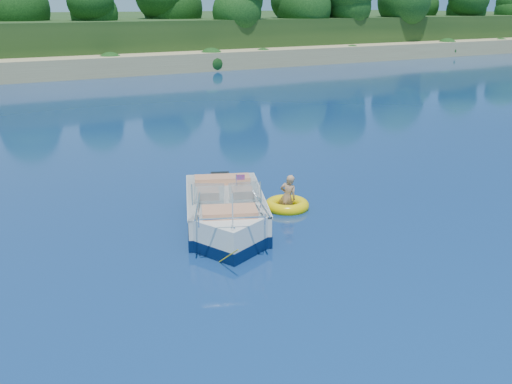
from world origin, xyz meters
TOP-DOWN VIEW (x-y plane):
  - ground at (0.00, 0.00)m, footprint 160.00×160.00m
  - motorboat at (1.34, 2.45)m, footprint 3.19×5.12m
  - tow_tube at (3.45, 2.93)m, footprint 1.57×1.57m
  - boy at (3.45, 2.92)m, footprint 0.66×0.76m

SIDE VIEW (x-z plane):
  - ground at x=0.00m, z-range 0.00..0.00m
  - boy at x=3.45m, z-range -0.70..0.70m
  - tow_tube at x=3.45m, z-range -0.08..0.25m
  - motorboat at x=1.34m, z-range -0.55..1.25m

